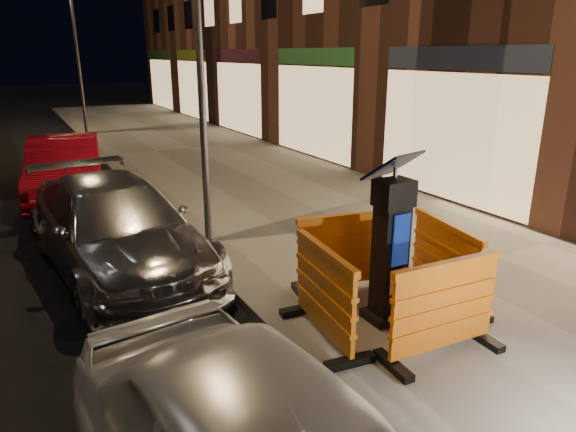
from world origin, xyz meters
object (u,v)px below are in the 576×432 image
barrier_bldgside (444,263)px  parking_kiosk (391,244)px  barrier_kerbside (324,294)px  car_silver (121,270)px  barrier_back (345,253)px  car_red (70,198)px  barrier_front (444,309)px

barrier_bldgside → parking_kiosk: bearing=99.9°
barrier_kerbside → car_silver: (-1.68, 3.56, -0.72)m
barrier_kerbside → car_silver: bearing=31.3°
barrier_back → car_red: size_ratio=0.32×
barrier_kerbside → barrier_bldgside: 1.90m
barrier_back → barrier_kerbside: bearing=-124.1°
parking_kiosk → barrier_front: parking_kiosk is taller
barrier_back → car_red: bearing=121.1°
parking_kiosk → car_silver: (-2.63, 3.56, -1.17)m
parking_kiosk → car_red: bearing=116.1°
car_red → car_silver: bearing=-79.4°
barrier_front → car_silver: bearing=123.2°
barrier_kerbside → parking_kiosk: bearing=-84.1°
barrier_back → barrier_bldgside: size_ratio=1.00×
barrier_kerbside → car_red: bearing=18.2°
barrier_back → barrier_bldgside: same height
barrier_front → barrier_bldgside: 1.34m
barrier_back → car_red: 8.26m
barrier_back → car_silver: 3.78m
parking_kiosk → car_red: size_ratio=0.45×
barrier_back → car_red: barrier_back is taller
barrier_kerbside → barrier_front: bearing=-129.1°
barrier_back → barrier_kerbside: same height
barrier_back → barrier_bldgside: 1.34m
parking_kiosk → barrier_bldgside: (0.95, 0.00, -0.45)m
barrier_front → parking_kiosk: bearing=92.9°
barrier_bldgside → car_silver: 5.10m
barrier_bldgside → car_silver: bearing=55.1°
parking_kiosk → barrier_front: (0.00, -0.95, -0.45)m
barrier_back → car_silver: bearing=146.2°
parking_kiosk → barrier_back: bearing=97.9°
barrier_bldgside → barrier_front: bearing=144.9°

